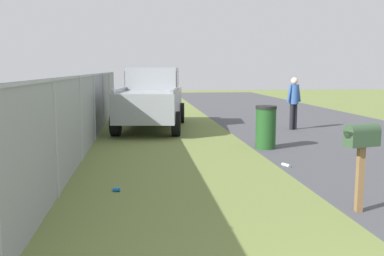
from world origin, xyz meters
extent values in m
cube|color=brown|center=(4.21, -1.07, 0.48)|extent=(0.09, 0.09, 0.96)
cube|color=#334C33|center=(4.21, -1.07, 1.07)|extent=(0.32, 0.53, 0.22)
cylinder|color=#334C33|center=(4.21, -1.07, 1.18)|extent=(0.32, 0.53, 0.20)
cube|color=red|center=(4.32, -1.07, 1.13)|extent=(0.02, 0.04, 0.18)
cube|color=#93999E|center=(13.36, 1.67, 0.88)|extent=(5.23, 2.50, 0.90)
cube|color=#93999E|center=(13.96, 1.59, 1.71)|extent=(1.92, 1.92, 0.76)
cube|color=black|center=(13.96, 1.59, 1.71)|extent=(1.87, 1.95, 0.53)
cube|color=#93999E|center=(12.38, 2.66, 1.39)|extent=(2.60, 0.42, 0.12)
cube|color=#93999E|center=(12.15, 0.97, 1.39)|extent=(2.60, 0.42, 0.12)
cylinder|color=black|center=(15.13, 2.37, 0.38)|extent=(0.79, 0.36, 0.76)
cylinder|color=black|center=(14.88, 0.53, 0.38)|extent=(0.79, 0.36, 0.76)
cylinder|color=black|center=(11.84, 2.81, 0.38)|extent=(0.79, 0.36, 0.76)
cylinder|color=black|center=(11.59, 0.97, 0.38)|extent=(0.79, 0.36, 0.76)
cylinder|color=#1E4C1E|center=(9.23, -1.16, 0.51)|extent=(0.52, 0.52, 1.03)
cylinder|color=black|center=(9.23, -1.16, 1.07)|extent=(0.54, 0.54, 0.08)
cylinder|color=black|center=(12.53, -3.03, 0.44)|extent=(0.14, 0.14, 0.87)
cylinder|color=black|center=(12.59, -3.16, 0.44)|extent=(0.14, 0.14, 0.87)
cylinder|color=#335999|center=(12.56, -3.09, 1.20)|extent=(0.30, 0.30, 0.65)
sphere|color=beige|center=(12.56, -3.09, 1.64)|extent=(0.24, 0.24, 0.24)
cylinder|color=#335999|center=(12.48, -2.91, 1.23)|extent=(0.09, 0.18, 0.60)
cylinder|color=#335999|center=(12.64, -3.28, 1.23)|extent=(0.09, 0.18, 0.60)
cylinder|color=#9EA3A8|center=(5.43, 3.36, 0.95)|extent=(0.07, 0.07, 1.90)
cylinder|color=#9EA3A8|center=(8.29, 3.36, 0.95)|extent=(0.07, 0.07, 1.90)
cylinder|color=#9EA3A8|center=(11.15, 3.36, 0.95)|extent=(0.07, 0.07, 1.90)
cylinder|color=#9EA3A8|center=(14.01, 3.36, 0.95)|extent=(0.07, 0.07, 1.90)
cylinder|color=#9EA3A8|center=(16.87, 3.36, 0.95)|extent=(0.07, 0.07, 1.90)
cylinder|color=#9EA3A8|center=(19.73, 3.36, 0.95)|extent=(0.07, 0.07, 1.90)
cube|color=#9EA3A8|center=(9.72, 3.36, 1.87)|extent=(20.01, 0.04, 0.04)
cube|color=gray|center=(9.72, 3.36, 0.95)|extent=(20.01, 0.01, 1.90)
cylinder|color=blue|center=(5.66, 2.44, 0.03)|extent=(0.08, 0.13, 0.07)
cylinder|color=#B2D8BF|center=(7.12, -0.99, 0.04)|extent=(0.23, 0.15, 0.07)
camera|label=1|loc=(-1.47, 2.00, 2.04)|focal=40.42mm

